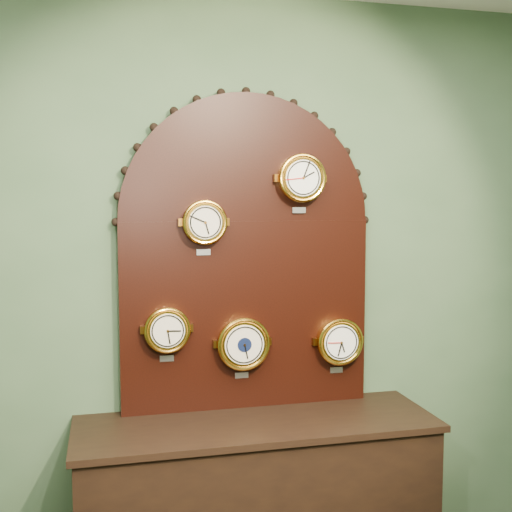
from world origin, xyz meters
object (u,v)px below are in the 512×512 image
object	(u,v)px
roman_clock	(204,222)
tide_clock	(339,341)
shop_counter	(257,511)
hygrometer	(167,330)
arabic_clock	(301,178)
display_board	(246,243)
barometer	(243,343)

from	to	relation	value
roman_clock	tide_clock	size ratio (longest dim) A/B	0.91
shop_counter	roman_clock	xyz separation A→B (m)	(-0.21, 0.15, 1.33)
shop_counter	hygrometer	bearing A→B (deg)	158.34
arabic_clock	roman_clock	bearing A→B (deg)	179.92
display_board	shop_counter	bearing A→B (deg)	-90.00
shop_counter	roman_clock	world-z (taller)	roman_clock
tide_clock	barometer	bearing A→B (deg)	-179.93
arabic_clock	tide_clock	distance (m)	0.82
roman_clock	arabic_clock	size ratio (longest dim) A/B	0.92
display_board	roman_clock	distance (m)	0.24
hygrometer	barometer	bearing A→B (deg)	-0.18
shop_counter	hygrometer	size ratio (longest dim) A/B	6.07
shop_counter	display_board	xyz separation A→B (m)	(0.00, 0.22, 1.23)
display_board	hygrometer	bearing A→B (deg)	-170.29
shop_counter	arabic_clock	xyz separation A→B (m)	(0.25, 0.15, 1.53)
shop_counter	tide_clock	distance (m)	0.88
display_board	hygrometer	xyz separation A→B (m)	(-0.39, -0.07, -0.39)
hygrometer	tide_clock	world-z (taller)	hygrometer
roman_clock	tide_clock	bearing A→B (deg)	-0.06
barometer	tide_clock	xyz separation A→B (m)	(0.48, 0.00, -0.02)
hygrometer	roman_clock	bearing A→B (deg)	0.06
shop_counter	display_board	bearing A→B (deg)	90.00
display_board	arabic_clock	bearing A→B (deg)	-14.79
tide_clock	arabic_clock	bearing A→B (deg)	179.98
shop_counter	arabic_clock	distance (m)	1.56
hygrometer	tide_clock	xyz separation A→B (m)	(0.84, -0.00, -0.10)
display_board	roman_clock	size ratio (longest dim) A/B	5.96
hygrometer	tide_clock	bearing A→B (deg)	-0.04
arabic_clock	barometer	distance (m)	0.83
display_board	roman_clock	world-z (taller)	display_board
shop_counter	display_board	size ratio (longest dim) A/B	1.05
roman_clock	hygrometer	world-z (taller)	roman_clock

